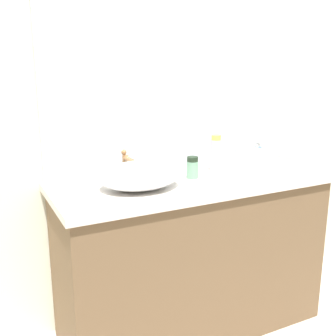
{
  "coord_description": "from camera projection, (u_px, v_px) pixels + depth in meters",
  "views": [
    {
      "loc": [
        -1.12,
        -1.4,
        1.47
      ],
      "look_at": [
        -0.23,
        0.39,
        0.95
      ],
      "focal_mm": 44.38,
      "sensor_mm": 36.0,
      "label": 1
    }
  ],
  "objects": [
    {
      "name": "lotion_bottle",
      "position": [
        192.0,
        168.0,
        2.17
      ],
      "size": [
        0.06,
        0.06,
        0.12
      ],
      "color": "gray",
      "rests_on": "vanity_counter"
    },
    {
      "name": "sink_basin",
      "position": [
        140.0,
        175.0,
        1.99
      ],
      "size": [
        0.4,
        0.32,
        0.13
      ],
      "primitive_type": "ellipsoid",
      "color": "silver",
      "rests_on": "vanity_counter"
    },
    {
      "name": "tissue_box",
      "position": [
        249.0,
        159.0,
        2.31
      ],
      "size": [
        0.13,
        0.13,
        0.17
      ],
      "color": "#B2C5BF",
      "rests_on": "vanity_counter"
    },
    {
      "name": "bathroom_wall_rear",
      "position": [
        177.0,
        92.0,
        2.37
      ],
      "size": [
        6.0,
        0.06,
        2.6
      ],
      "primitive_type": "cube",
      "color": "silver",
      "rests_on": "ground"
    },
    {
      "name": "soap_dispenser",
      "position": [
        257.0,
        154.0,
        2.48
      ],
      "size": [
        0.05,
        0.05,
        0.15
      ],
      "color": "#516CA2",
      "rests_on": "vanity_counter"
    },
    {
      "name": "vanity_counter",
      "position": [
        192.0,
        255.0,
        2.28
      ],
      "size": [
        1.47,
        0.56,
        0.87
      ],
      "color": "brown",
      "rests_on": "ground"
    },
    {
      "name": "wall_mirror_panel",
      "position": [
        169.0,
        60.0,
        2.27
      ],
      "size": [
        1.43,
        0.01,
        1.2
      ],
      "primitive_type": "cube",
      "color": "#B2BCC6",
      "rests_on": "vanity_counter"
    },
    {
      "name": "faucet",
      "position": [
        126.0,
        163.0,
        2.13
      ],
      "size": [
        0.03,
        0.13,
        0.15
      ],
      "color": "brown",
      "rests_on": "vanity_counter"
    },
    {
      "name": "perfume_bottle",
      "position": [
        216.0,
        154.0,
        2.29
      ],
      "size": [
        0.06,
        0.06,
        0.21
      ],
      "color": "#C2ACD4",
      "rests_on": "vanity_counter"
    }
  ]
}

